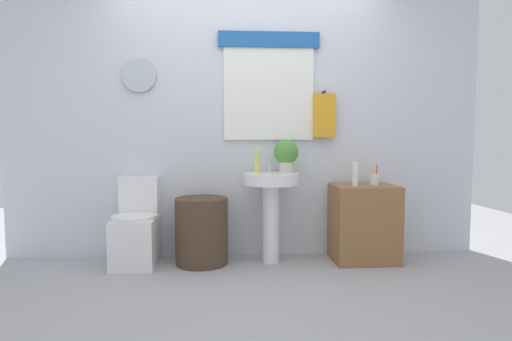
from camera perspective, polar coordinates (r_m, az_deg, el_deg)
name	(u,v)px	position (r m, az deg, el deg)	size (l,w,h in m)	color
ground_plane	(251,300)	(2.88, -0.66, -17.76)	(8.00, 8.00, 0.00)	#A3A3A8
back_wall	(246,116)	(3.83, -1.45, 7.63)	(4.40, 0.18, 2.60)	silver
toilet	(137,230)	(3.73, -16.39, -8.05)	(0.38, 0.51, 0.78)	white
laundry_hamper	(202,231)	(3.62, -7.67, -8.41)	(0.46, 0.46, 0.58)	#4C3828
pedestal_sink	(271,197)	(3.57, 2.12, -3.70)	(0.49, 0.49, 0.80)	white
faucet	(270,167)	(3.67, 1.95, 0.57)	(0.03, 0.03, 0.10)	silver
wooden_cabinet	(364,223)	(3.79, 14.92, -7.17)	(0.55, 0.44, 0.68)	olive
soap_bottle	(257,162)	(3.58, 0.14, 1.23)	(0.05, 0.05, 0.19)	#DBD166
potted_plant	(286,154)	(3.62, 4.25, 2.34)	(0.22, 0.22, 0.29)	beige
lotion_bottle	(355,174)	(3.66, 13.81, -0.46)	(0.05, 0.05, 0.21)	white
toothbrush_cup	(374,179)	(3.78, 16.33, -1.19)	(0.08, 0.08, 0.18)	silver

